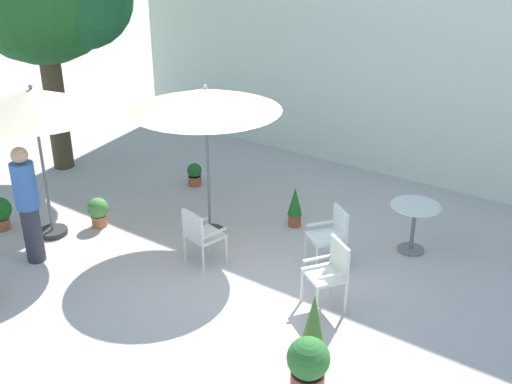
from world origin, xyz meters
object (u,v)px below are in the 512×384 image
Objects in this scene: patio_chair_2 at (331,233)px; patio_umbrella_0 at (33,103)px; potted_plant_4 at (308,364)px; patio_umbrella_1 at (205,101)px; patio_chair_1 at (201,233)px; cafe_table_0 at (414,219)px; potted_plant_1 at (194,174)px; potted_plant_6 at (98,211)px; standing_person at (28,204)px; patio_chair_0 at (330,270)px; potted_plant_3 at (314,322)px; potted_plant_0 at (295,206)px.

patio_umbrella_0 is at bearing -155.94° from patio_chair_2.
patio_umbrella_1 is at bearing 146.08° from potted_plant_4.
cafe_table_0 is at bearing 43.44° from patio_chair_1.
potted_plant_6 reaches higher than potted_plant_1.
standing_person is at bearing -145.53° from patio_chair_2.
potted_plant_6 is 1.40m from standing_person.
patio_chair_0 is at bearing 10.71° from patio_umbrella_0.
potted_plant_3 reaches higher than cafe_table_0.
potted_plant_0 is at bearing 48.43° from patio_umbrella_1.
cafe_table_0 is 0.86× the size of patio_chair_1.
patio_umbrella_0 is at bearing 173.24° from potted_plant_4.
patio_chair_0 is 2.24m from potted_plant_0.
potted_plant_3 is (2.73, -1.45, -1.77)m from patio_umbrella_1.
patio_chair_1 is at bearing -46.93° from potted_plant_1.
patio_chair_1 is 1.15× the size of potted_plant_3.
potted_plant_4 is (2.10, -3.05, -0.02)m from potted_plant_0.
patio_umbrella_0 is 2.63× the size of patio_chair_0.
cafe_table_0 is (4.75, 2.80, -1.61)m from patio_umbrella_0.
patio_chair_1 reaches higher than patio_chair_2.
patio_umbrella_1 reaches higher than patio_chair_1.
potted_plant_4 is (0.28, -0.57, -0.05)m from potted_plant_3.
patio_umbrella_0 is 3.19× the size of potted_plant_3.
standing_person is (-2.03, -1.30, 0.39)m from patio_chair_1.
potted_plant_1 is at bearing 78.93° from patio_umbrella_0.
patio_chair_1 is at bearing -57.65° from patio_umbrella_1.
patio_umbrella_1 reaches higher than standing_person.
potted_plant_3 is (4.74, -0.02, -1.74)m from patio_umbrella_0.
potted_plant_0 is 3.98m from standing_person.
patio_umbrella_1 is 3.57m from potted_plant_3.
potted_plant_1 is (-3.41, 0.99, -0.27)m from patio_chair_2.
patio_chair_2 is (1.95, 0.33, -1.66)m from patio_umbrella_1.
standing_person reaches higher than patio_chair_2.
patio_umbrella_0 is 2.46m from patio_umbrella_1.
cafe_table_0 is (2.74, 1.37, -1.63)m from patio_umbrella_1.
patio_umbrella_0 reaches higher than standing_person.
potted_plant_1 is 5.04m from potted_plant_3.
potted_plant_4 reaches higher than potted_plant_1.
patio_chair_1 is 2.83m from potted_plant_4.
patio_umbrella_0 reaches higher than patio_chair_2.
patio_chair_0 is 1.07× the size of patio_chair_2.
patio_umbrella_0 is 4.62m from patio_chair_2.
patio_chair_0 is at bearing -13.48° from patio_umbrella_1.
patio_chair_2 is 1.36× the size of potted_plant_4.
standing_person is at bearing -126.79° from patio_umbrella_1.
potted_plant_3 is (2.25, -0.69, -0.13)m from patio_chair_1.
potted_plant_0 is 1.56× the size of potted_plant_1.
patio_umbrella_0 is at bearing 126.00° from standing_person.
potted_plant_3 is (0.28, -0.87, -0.16)m from patio_chair_0.
cafe_table_0 is at bearing 52.58° from patio_chair_2.
standing_person is at bearing -171.89° from potted_plant_3.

